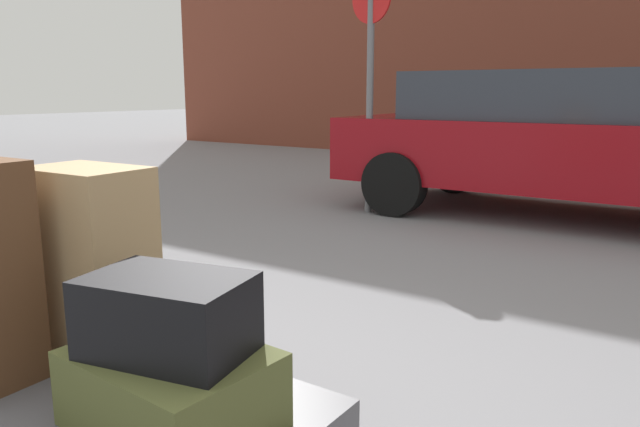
% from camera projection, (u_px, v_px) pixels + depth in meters
% --- Properties ---
extents(luggage_cart, '(1.36, 0.81, 0.34)m').
position_uv_depth(luggage_cart, '(99.00, 413.00, 1.85)').
color(luggage_cart, '#4C4C51').
rests_on(luggage_cart, ground_plane).
extents(suitcase_olive_front_right, '(0.55, 0.42, 0.21)m').
position_uv_depth(suitcase_olive_front_right, '(172.00, 389.00, 1.63)').
color(suitcase_olive_front_right, '#4C5128').
rests_on(suitcase_olive_front_right, luggage_cart).
extents(suitcase_tan_center, '(0.41, 0.30, 0.64)m').
position_uv_depth(suitcase_tan_center, '(91.00, 261.00, 2.08)').
color(suitcase_tan_center, '#9E7F56').
rests_on(suitcase_tan_center, luggage_cart).
extents(duffel_bag_black_topmost_pile, '(0.47, 0.36, 0.21)m').
position_uv_depth(duffel_bag_black_topmost_pile, '(168.00, 315.00, 1.59)').
color(duffel_bag_black_topmost_pile, black).
rests_on(duffel_bag_black_topmost_pile, suitcase_olive_front_right).
extents(parked_car, '(4.33, 1.99, 1.42)m').
position_uv_depth(parked_car, '(559.00, 140.00, 5.96)').
color(parked_car, maroon).
rests_on(parked_car, ground_plane).
extents(no_parking_sign, '(0.49, 0.13, 2.37)m').
position_uv_depth(no_parking_sign, '(370.00, 67.00, 6.01)').
color(no_parking_sign, slate).
rests_on(no_parking_sign, ground_plane).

